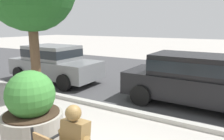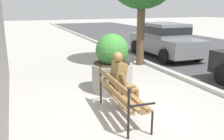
{
  "view_description": "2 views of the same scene",
  "coord_description": "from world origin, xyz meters",
  "px_view_note": "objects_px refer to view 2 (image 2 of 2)",
  "views": [
    {
      "loc": [
        1.72,
        -2.1,
        2.39
      ],
      "look_at": [
        -2.08,
        4.45,
        0.8
      ],
      "focal_mm": 33.89,
      "sensor_mm": 36.0,
      "label": 1
    },
    {
      "loc": [
        4.55,
        -2.1,
        2.29
      ],
      "look_at": [
        -1.42,
        0.34,
        0.6
      ],
      "focal_mm": 38.7,
      "sensor_mm": 36.0,
      "label": 2
    }
  ],
  "objects_px": {
    "park_bench": "(120,93)",
    "parked_car_grey": "(164,39)",
    "bronze_statue_seated": "(124,83)",
    "concrete_planter": "(112,66)"
  },
  "relations": [
    {
      "from": "concrete_planter",
      "to": "parked_car_grey",
      "type": "height_order",
      "value": "concrete_planter"
    },
    {
      "from": "park_bench",
      "to": "bronze_statue_seated",
      "type": "distance_m",
      "value": 0.33
    },
    {
      "from": "park_bench",
      "to": "parked_car_grey",
      "type": "xyz_separation_m",
      "value": [
        -5.19,
        4.6,
        0.3
      ]
    },
    {
      "from": "bronze_statue_seated",
      "to": "concrete_planter",
      "type": "height_order",
      "value": "concrete_planter"
    },
    {
      "from": "park_bench",
      "to": "parked_car_grey",
      "type": "relative_size",
      "value": 0.44
    },
    {
      "from": "bronze_statue_seated",
      "to": "park_bench",
      "type": "bearing_deg",
      "value": -43.09
    },
    {
      "from": "bronze_statue_seated",
      "to": "parked_car_grey",
      "type": "bearing_deg",
      "value": 138.5
    },
    {
      "from": "bronze_statue_seated",
      "to": "concrete_planter",
      "type": "bearing_deg",
      "value": 168.72
    },
    {
      "from": "park_bench",
      "to": "parked_car_grey",
      "type": "height_order",
      "value": "parked_car_grey"
    },
    {
      "from": "park_bench",
      "to": "concrete_planter",
      "type": "bearing_deg",
      "value": 163.17
    }
  ]
}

